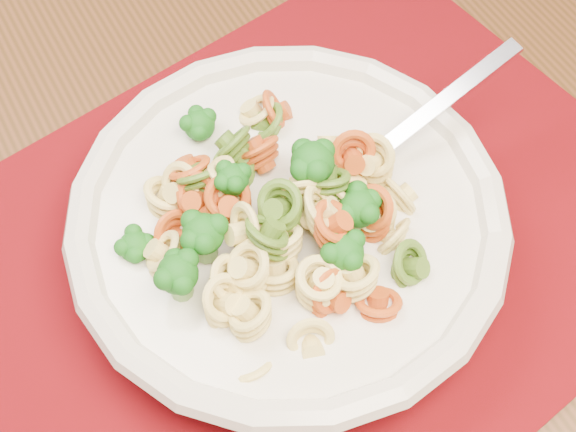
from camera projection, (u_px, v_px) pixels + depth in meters
name	position (u px, v px, depth m)	size (l,w,h in m)	color
dining_table	(252.00, 207.00, 0.67)	(1.32, 0.86, 0.70)	#4F2B16
placemat	(303.00, 243.00, 0.53)	(0.47, 0.37, 0.00)	#5B030D
pasta_bowl	(288.00, 223.00, 0.50)	(0.28, 0.28, 0.05)	silver
pasta_broccoli_heap	(288.00, 211.00, 0.49)	(0.23, 0.23, 0.06)	#DFCE6E
fork	(348.00, 176.00, 0.51)	(0.19, 0.02, 0.01)	silver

